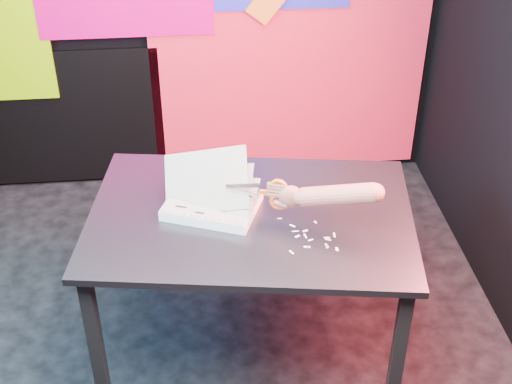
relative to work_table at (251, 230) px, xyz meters
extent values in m
cube|color=black|center=(-0.29, -0.02, -0.67)|extent=(3.00, 3.00, 0.01)
cube|color=red|center=(0.36, 1.45, 0.18)|extent=(1.60, 0.02, 1.60)
cube|color=black|center=(-1.04, 1.45, -0.22)|extent=(1.30, 0.02, 0.85)
cube|color=black|center=(-0.64, -0.28, -0.31)|extent=(0.06, 0.06, 0.72)
cube|color=black|center=(-0.53, 0.46, -0.31)|extent=(0.06, 0.06, 0.72)
cube|color=black|center=(0.53, -0.46, -0.31)|extent=(0.06, 0.06, 0.72)
cube|color=black|center=(0.64, 0.28, -0.31)|extent=(0.06, 0.06, 0.72)
cube|color=#38383F|center=(0.00, 0.00, 0.06)|extent=(1.43, 1.06, 0.03)
cube|color=white|center=(-0.15, 0.05, 0.10)|extent=(0.43, 0.38, 0.04)
cube|color=white|center=(-0.15, 0.05, 0.12)|extent=(0.43, 0.38, 0.00)
cube|color=white|center=(-0.15, 0.05, 0.13)|extent=(0.41, 0.36, 0.11)
cube|color=white|center=(-0.16, 0.06, 0.15)|extent=(0.38, 0.33, 0.19)
cube|color=white|center=(-0.17, 0.08, 0.20)|extent=(0.34, 0.28, 0.27)
cylinder|color=#2A2A33|center=(-0.35, -0.01, 0.12)|extent=(0.01, 0.01, 0.00)
cylinder|color=#2A2A33|center=(-0.32, -0.02, 0.12)|extent=(0.01, 0.01, 0.00)
cylinder|color=#2A2A33|center=(-0.29, -0.03, 0.12)|extent=(0.01, 0.01, 0.00)
cylinder|color=#2A2A33|center=(-0.27, -0.04, 0.12)|extent=(0.01, 0.01, 0.00)
cylinder|color=#2A2A33|center=(-0.24, -0.05, 0.12)|extent=(0.01, 0.01, 0.00)
cylinder|color=#2A2A33|center=(-0.21, -0.06, 0.12)|extent=(0.01, 0.01, 0.00)
cylinder|color=#2A2A33|center=(-0.18, -0.07, 0.12)|extent=(0.01, 0.01, 0.00)
cylinder|color=#2A2A33|center=(-0.16, -0.08, 0.12)|extent=(0.01, 0.01, 0.00)
cylinder|color=#2A2A33|center=(-0.13, -0.09, 0.12)|extent=(0.01, 0.01, 0.00)
cylinder|color=#2A2A33|center=(-0.10, -0.10, 0.12)|extent=(0.01, 0.01, 0.00)
cylinder|color=#2A2A33|center=(-0.07, -0.11, 0.12)|extent=(0.01, 0.01, 0.00)
cylinder|color=#2A2A33|center=(-0.05, -0.12, 0.12)|extent=(0.01, 0.01, 0.00)
cylinder|color=#2A2A33|center=(-0.26, 0.22, 0.12)|extent=(0.01, 0.01, 0.00)
cylinder|color=#2A2A33|center=(-0.23, 0.21, 0.12)|extent=(0.01, 0.01, 0.00)
cylinder|color=#2A2A33|center=(-0.21, 0.20, 0.12)|extent=(0.01, 0.01, 0.00)
cylinder|color=#2A2A33|center=(-0.18, 0.19, 0.12)|extent=(0.01, 0.01, 0.00)
cylinder|color=#2A2A33|center=(-0.15, 0.18, 0.12)|extent=(0.01, 0.01, 0.00)
cylinder|color=#2A2A33|center=(-0.12, 0.17, 0.12)|extent=(0.01, 0.01, 0.00)
cylinder|color=#2A2A33|center=(-0.10, 0.15, 0.12)|extent=(0.01, 0.01, 0.00)
cylinder|color=#2A2A33|center=(-0.07, 0.14, 0.12)|extent=(0.01, 0.01, 0.00)
cylinder|color=#2A2A33|center=(-0.04, 0.13, 0.12)|extent=(0.01, 0.01, 0.00)
cylinder|color=#2A2A33|center=(-0.01, 0.12, 0.12)|extent=(0.01, 0.01, 0.00)
cylinder|color=#2A2A33|center=(0.01, 0.11, 0.12)|extent=(0.01, 0.01, 0.00)
cylinder|color=#2A2A33|center=(0.04, 0.10, 0.12)|extent=(0.01, 0.01, 0.00)
cube|color=black|center=(-0.22, 0.12, 0.12)|extent=(0.07, 0.03, 0.00)
cube|color=black|center=(-0.13, 0.07, 0.12)|extent=(0.05, 0.03, 0.00)
cube|color=black|center=(-0.20, 0.03, 0.12)|extent=(0.08, 0.04, 0.00)
cube|color=black|center=(-0.10, -0.03, 0.12)|extent=(0.04, 0.02, 0.00)
cube|color=black|center=(-0.28, 0.01, 0.12)|extent=(0.05, 0.03, 0.00)
cube|color=black|center=(-0.08, 0.10, 0.12)|extent=(0.06, 0.03, 0.00)
cube|color=black|center=(-0.21, -0.03, 0.12)|extent=(0.04, 0.02, 0.00)
cube|color=silver|center=(-0.03, -0.01, 0.23)|extent=(0.13, 0.05, 0.05)
cube|color=silver|center=(-0.03, -0.01, 0.20)|extent=(0.13, 0.05, 0.05)
cylinder|color=silver|center=(0.03, -0.03, 0.21)|extent=(0.02, 0.02, 0.01)
cube|color=#F55913|center=(0.05, -0.04, 0.21)|extent=(0.05, 0.03, 0.02)
cube|color=#F55913|center=(0.05, -0.04, 0.22)|extent=(0.05, 0.03, 0.02)
torus|color=#F55913|center=(0.10, -0.06, 0.25)|extent=(0.07, 0.04, 0.07)
torus|color=#F55913|center=(0.10, -0.06, 0.18)|extent=(0.07, 0.04, 0.07)
ellipsoid|color=#8B5E4C|center=(0.15, -0.08, 0.21)|extent=(0.09, 0.05, 0.10)
cylinder|color=#8B5E4C|center=(0.10, -0.06, 0.21)|extent=(0.07, 0.04, 0.02)
cylinder|color=#8B5E4C|center=(0.10, -0.06, 0.23)|extent=(0.07, 0.04, 0.02)
cylinder|color=#8B5E4C|center=(0.10, -0.06, 0.24)|extent=(0.06, 0.04, 0.02)
cylinder|color=#8B5E4C|center=(0.10, -0.06, 0.25)|extent=(0.06, 0.04, 0.02)
cylinder|color=#8B5E4C|center=(0.11, -0.08, 0.18)|extent=(0.06, 0.05, 0.03)
cylinder|color=#8B5E4C|center=(0.19, -0.10, 0.22)|extent=(0.07, 0.08, 0.06)
cylinder|color=#8B5E4C|center=(0.32, -0.15, 0.25)|extent=(0.30, 0.18, 0.15)
sphere|color=#8B5E4C|center=(0.45, -0.20, 0.29)|extent=(0.07, 0.07, 0.07)
cube|color=white|center=(0.11, -0.04, 0.08)|extent=(0.02, 0.00, 0.00)
cube|color=white|center=(0.20, -0.17, 0.08)|extent=(0.01, 0.03, 0.00)
cube|color=white|center=(0.17, -0.17, 0.08)|extent=(0.02, 0.02, 0.00)
cube|color=white|center=(0.31, -0.17, 0.08)|extent=(0.01, 0.03, 0.00)
cube|color=white|center=(0.31, -0.26, 0.08)|extent=(0.01, 0.01, 0.00)
cube|color=white|center=(0.27, -0.24, 0.08)|extent=(0.01, 0.02, 0.00)
cube|color=white|center=(0.31, -0.25, 0.08)|extent=(0.01, 0.01, 0.00)
cube|color=white|center=(0.28, -0.20, 0.08)|extent=(0.02, 0.02, 0.00)
cube|color=white|center=(0.21, -0.19, 0.08)|extent=(0.02, 0.01, 0.00)
cube|color=white|center=(0.16, -0.13, 0.08)|extent=(0.03, 0.00, 0.00)
cube|color=white|center=(0.25, -0.08, 0.08)|extent=(0.01, 0.02, 0.00)
cube|color=white|center=(0.16, -0.10, 0.08)|extent=(0.02, 0.02, 0.00)
cube|color=white|center=(0.13, -0.26, 0.08)|extent=(0.02, 0.02, 0.00)
cube|color=white|center=(0.20, -0.13, 0.08)|extent=(0.02, 0.02, 0.00)
cube|color=white|center=(0.20, -0.23, 0.08)|extent=(0.01, 0.01, 0.00)
cube|color=white|center=(0.19, -0.24, 0.08)|extent=(0.03, 0.02, 0.00)
cube|color=white|center=(0.27, -0.23, 0.08)|extent=(0.01, 0.03, 0.00)
cube|color=white|center=(0.28, -0.19, 0.08)|extent=(0.02, 0.01, 0.00)
camera|label=1|loc=(-0.20, -2.32, 1.79)|focal=50.00mm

